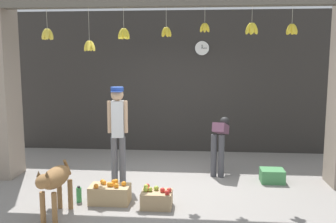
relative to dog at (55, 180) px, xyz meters
name	(u,v)px	position (x,y,z in m)	size (l,w,h in m)	color
ground_plane	(166,185)	(1.38, 1.41, -0.52)	(60.00, 60.00, 0.00)	gray
shop_back_wall	(176,82)	(1.38, 3.91, 1.09)	(7.55, 0.12, 3.23)	#2D2B28
storefront_awning	(166,2)	(1.37, 1.53, 2.54)	(5.65, 0.30, 0.97)	#5B564C
dog	(55,180)	(0.00, 0.00, 0.00)	(0.31, 0.98, 0.75)	olive
shopkeeper	(118,127)	(0.55, 1.43, 0.47)	(0.34, 0.28, 1.68)	#56565B
worker_stooping	(220,138)	(2.32, 2.18, 0.15)	(0.37, 0.78, 1.02)	#424247
fruit_crate_oranges	(110,194)	(0.61, 0.57, -0.38)	(0.60, 0.34, 0.34)	tan
fruit_crate_apples	(157,198)	(1.33, 0.46, -0.39)	(0.44, 0.34, 0.30)	tan
produce_box_green	(272,176)	(3.22, 1.74, -0.40)	(0.40, 0.34, 0.23)	#42844C
water_bottle	(79,195)	(0.14, 0.56, -0.41)	(0.08, 0.08, 0.25)	#38934C
wall_clock	(202,48)	(1.97, 3.84, 1.86)	(0.33, 0.03, 0.33)	black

